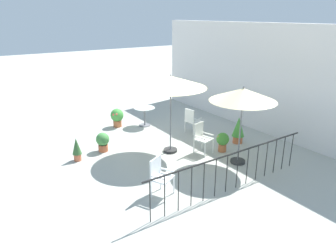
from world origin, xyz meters
TOP-DOWN VIEW (x-y plane):
  - ground_plane at (0.00, 0.00)m, footprint 60.00×60.00m
  - villa_facade at (0.00, 4.06)m, footprint 10.45×0.30m
  - terrace_railing at (3.06, -0.00)m, footprint 0.03×5.08m
  - patio_umbrella_0 at (2.06, 1.27)m, footprint 1.89×1.89m
  - patio_umbrella_1 at (0.26, 0.07)m, footprint 2.19×2.19m
  - cafe_table_0 at (-2.37, 0.64)m, footprint 0.82×0.82m
  - patio_chair_0 at (0.88, 0.84)m, footprint 0.57×0.58m
  - patio_chair_1 at (-0.70, 1.67)m, footprint 0.54×0.52m
  - patio_chair_2 at (2.25, -1.61)m, footprint 0.60×0.62m
  - potted_plant_0 at (-2.88, -0.31)m, footprint 0.51×0.51m
  - potted_plant_1 at (-0.97, -1.71)m, footprint 0.43×0.43m
  - potted_plant_2 at (1.18, 1.46)m, footprint 0.41×0.41m
  - potted_plant_3 at (-0.75, -2.64)m, footprint 0.28×0.28m
  - potted_plant_4 at (0.95, 2.39)m, footprint 0.42×0.42m

SIDE VIEW (x-z plane):
  - ground_plane at x=0.00m, z-range 0.00..0.00m
  - potted_plant_1 at x=-0.97m, z-range 0.03..0.66m
  - potted_plant_2 at x=1.18m, z-range 0.05..0.68m
  - potted_plant_3 at x=-0.75m, z-range 0.03..0.75m
  - potted_plant_0 at x=-2.88m, z-range 0.05..0.77m
  - potted_plant_4 at x=0.95m, z-range 0.03..0.96m
  - cafe_table_0 at x=-2.37m, z-range 0.15..0.89m
  - patio_chair_1 at x=-0.70m, z-range 0.06..1.00m
  - patio_chair_2 at x=2.25m, z-range 0.08..1.05m
  - patio_chair_0 at x=0.88m, z-range 0.08..1.05m
  - terrace_railing at x=3.06m, z-range 0.17..1.19m
  - villa_facade at x=0.00m, z-range 0.00..3.91m
  - patio_umbrella_0 at x=2.06m, z-range 0.89..3.21m
  - patio_umbrella_1 at x=0.26m, z-range 1.00..3.50m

